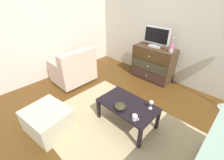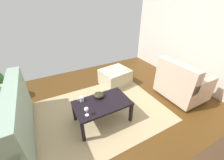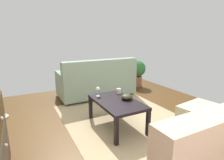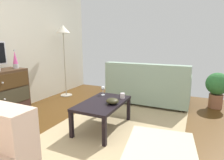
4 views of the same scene
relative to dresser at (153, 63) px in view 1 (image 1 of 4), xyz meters
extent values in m
cube|color=#4E3111|center=(0.33, -1.73, -0.45)|extent=(5.28, 4.55, 0.05)
cube|color=beige|center=(0.33, 0.31, 0.94)|extent=(5.28, 0.12, 2.74)
cube|color=beige|center=(-2.07, -1.73, 0.94)|extent=(0.12, 4.55, 2.74)
cube|color=tan|center=(0.53, -1.93, -0.42)|extent=(2.60, 1.90, 0.01)
cube|color=#402B1B|center=(0.00, 0.01, 0.00)|extent=(1.03, 0.45, 0.86)
cube|color=#3E2723|center=(0.00, -0.23, -0.27)|extent=(0.97, 0.02, 0.25)
sphere|color=silver|center=(0.00, -0.24, -0.27)|extent=(0.03, 0.03, 0.03)
cube|color=#393525|center=(0.00, -0.23, 0.00)|extent=(0.97, 0.02, 0.25)
sphere|color=silver|center=(0.00, -0.24, 0.00)|extent=(0.03, 0.03, 0.03)
cube|color=#412C15|center=(0.00, -0.23, 0.27)|extent=(0.97, 0.02, 0.25)
sphere|color=silver|center=(0.00, -0.24, 0.27)|extent=(0.03, 0.03, 0.03)
cube|color=silver|center=(-0.03, 0.03, 0.45)|extent=(0.28, 0.18, 0.04)
cylinder|color=silver|center=(-0.03, 0.03, 0.49)|extent=(0.04, 0.04, 0.05)
cube|color=silver|center=(-0.03, 0.03, 0.71)|extent=(0.64, 0.05, 0.38)
cube|color=black|center=(-0.03, 0.00, 0.71)|extent=(0.59, 0.01, 0.33)
cylinder|color=#B7B7BC|center=(0.41, -0.04, 0.47)|extent=(0.09, 0.09, 0.08)
cone|color=#D84C99|center=(0.41, -0.04, 0.62)|extent=(0.08, 0.08, 0.22)
cylinder|color=#B7B7BC|center=(0.41, -0.04, 0.74)|extent=(0.04, 0.04, 0.03)
cube|color=black|center=(0.10, -1.44, -0.24)|extent=(0.05, 0.05, 0.38)
cube|color=black|center=(1.00, -1.44, -0.24)|extent=(0.05, 0.05, 0.38)
cube|color=black|center=(0.10, -1.96, -0.24)|extent=(0.05, 0.05, 0.38)
cube|color=black|center=(1.00, -1.96, -0.24)|extent=(0.05, 0.05, 0.38)
cube|color=black|center=(0.55, -1.70, -0.02)|extent=(0.96, 0.57, 0.04)
cylinder|color=silver|center=(0.88, -1.53, 0.00)|extent=(0.06, 0.06, 0.00)
cylinder|color=silver|center=(0.88, -1.53, 0.05)|extent=(0.01, 0.01, 0.09)
sphere|color=silver|center=(0.88, -1.53, 0.12)|extent=(0.07, 0.07, 0.07)
cylinder|color=silver|center=(0.84, -1.91, 0.04)|extent=(0.08, 0.08, 0.08)
torus|color=silver|center=(0.89, -1.91, 0.04)|extent=(0.05, 0.01, 0.05)
ellipsoid|color=#2C2A17|center=(0.53, -1.87, 0.04)|extent=(0.19, 0.19, 0.08)
cylinder|color=#332319|center=(1.77, -1.25, -0.40)|extent=(0.05, 0.05, 0.05)
cube|color=gray|center=(1.79, -2.02, 0.22)|extent=(0.20, 1.71, 0.48)
cylinder|color=#332319|center=(-1.68, -1.15, -0.40)|extent=(0.05, 0.05, 0.05)
cylinder|color=#332319|center=(-1.68, -1.92, -0.40)|extent=(0.05, 0.05, 0.05)
cylinder|color=#332319|center=(-1.04, -1.15, -0.40)|extent=(0.05, 0.05, 0.05)
cylinder|color=#332319|center=(-1.04, -1.92, -0.40)|extent=(0.05, 0.05, 0.05)
cube|color=#CAAC97|center=(-1.36, -1.53, -0.20)|extent=(0.80, 0.93, 0.36)
cube|color=#CAAC97|center=(-1.06, -1.53, 0.22)|extent=(0.20, 0.93, 0.47)
cube|color=#CAAC97|center=(-1.36, -1.13, 0.09)|extent=(0.76, 0.12, 0.20)
cube|color=#CAAC97|center=(-1.36, -1.94, 0.09)|extent=(0.76, 0.12, 0.20)
cylinder|color=tan|center=(-1.61, -1.61, 0.07)|extent=(0.16, 0.40, 0.16)
cube|color=#BDB697|center=(-0.29, -2.72, -0.23)|extent=(0.78, 0.69, 0.40)
camera|label=1|loc=(1.70, -3.26, 1.60)|focal=23.92mm
camera|label=2|loc=(1.29, 0.04, 1.56)|focal=22.34mm
camera|label=3|loc=(-1.74, -0.41, 0.97)|focal=29.23mm
camera|label=4|loc=(-1.84, -2.96, 0.89)|focal=29.81mm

